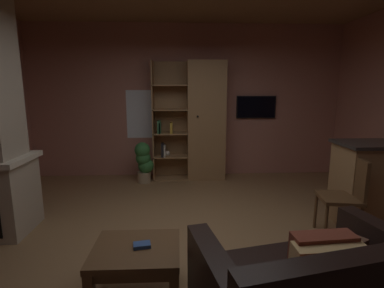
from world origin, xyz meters
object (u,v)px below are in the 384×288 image
at_px(dining_chair, 347,192).
at_px(potted_floor_plant, 144,161).
at_px(bookshelf_cabinet, 201,122).
at_px(wall_mounted_tv, 256,107).
at_px(table_book_0, 142,245).
at_px(coffee_table, 137,257).

relative_size(dining_chair, potted_floor_plant, 1.24).
height_order(bookshelf_cabinet, wall_mounted_tv, bookshelf_cabinet).
distance_m(table_book_0, wall_mounted_tv, 3.96).
height_order(bookshelf_cabinet, table_book_0, bookshelf_cabinet).
height_order(dining_chair, potted_floor_plant, dining_chair).
bearing_deg(table_book_0, coffee_table, -178.94).
bearing_deg(potted_floor_plant, wall_mounted_tv, 11.92).
relative_size(potted_floor_plant, wall_mounted_tv, 0.99).
relative_size(table_book_0, potted_floor_plant, 0.18).
bearing_deg(table_book_0, wall_mounted_tv, 62.34).
xyz_separation_m(table_book_0, dining_chair, (2.18, 0.88, 0.08)).
bearing_deg(wall_mounted_tv, coffee_table, -118.26).
bearing_deg(wall_mounted_tv, potted_floor_plant, -168.08).
distance_m(coffee_table, table_book_0, 0.11).
bearing_deg(coffee_table, bookshelf_cabinet, 76.59).
bearing_deg(coffee_table, table_book_0, 1.06).
relative_size(coffee_table, table_book_0, 5.11).
bearing_deg(dining_chair, potted_floor_plant, 140.29).
relative_size(dining_chair, wall_mounted_tv, 1.22).
relative_size(coffee_table, wall_mounted_tv, 0.91).
height_order(coffee_table, table_book_0, table_book_0).
bearing_deg(bookshelf_cabinet, table_book_0, -102.63).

